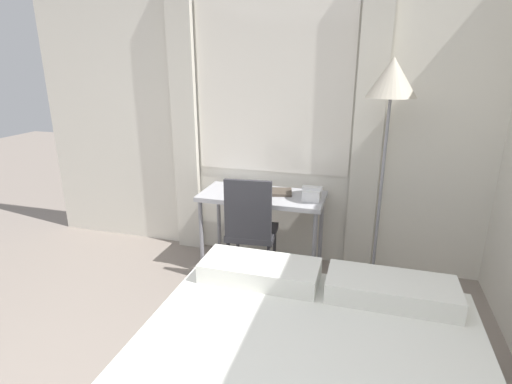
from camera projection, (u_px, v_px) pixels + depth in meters
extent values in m
cube|color=silver|center=(270.00, 117.00, 3.59)|extent=(4.79, 0.05, 2.70)
cube|color=white|center=(272.00, 88.00, 3.48)|extent=(1.40, 0.01, 1.50)
cube|color=beige|center=(184.00, 120.00, 3.76)|extent=(0.24, 0.06, 2.60)
cube|color=beige|center=(368.00, 128.00, 3.31)|extent=(0.24, 0.06, 2.60)
cube|color=#B2B2B7|center=(262.00, 196.00, 3.48)|extent=(1.08, 0.50, 0.04)
cylinder|color=gray|center=(201.00, 237.00, 3.53)|extent=(0.04, 0.04, 0.68)
cylinder|color=gray|center=(314.00, 251.00, 3.27)|extent=(0.04, 0.04, 0.68)
cylinder|color=gray|center=(219.00, 220.00, 3.92)|extent=(0.04, 0.04, 0.68)
cylinder|color=gray|center=(321.00, 231.00, 3.66)|extent=(0.04, 0.04, 0.68)
cube|color=#333338|center=(252.00, 232.00, 3.41)|extent=(0.44, 0.44, 0.05)
cube|color=#333338|center=(248.00, 210.00, 3.16)|extent=(0.38, 0.07, 0.49)
cylinder|color=#333338|center=(229.00, 264.00, 3.36)|extent=(0.03, 0.03, 0.41)
cylinder|color=#333338|center=(269.00, 267.00, 3.30)|extent=(0.03, 0.03, 0.41)
cylinder|color=#333338|center=(238.00, 246.00, 3.67)|extent=(0.03, 0.03, 0.41)
cylinder|color=#333338|center=(274.00, 249.00, 3.61)|extent=(0.03, 0.03, 0.41)
cube|color=silver|center=(260.00, 270.00, 2.46)|extent=(0.72, 0.32, 0.12)
cube|color=silver|center=(391.00, 289.00, 2.26)|extent=(0.72, 0.32, 0.12)
cylinder|color=#4C4C51|center=(371.00, 287.00, 3.36)|extent=(0.31, 0.31, 0.03)
cylinder|color=gray|center=(380.00, 199.00, 3.11)|extent=(0.02, 0.02, 1.55)
cone|color=beige|center=(392.00, 77.00, 2.83)|extent=(0.36, 0.36, 0.28)
cube|color=white|center=(312.00, 194.00, 3.34)|extent=(0.15, 0.18, 0.09)
cube|color=white|center=(312.00, 188.00, 3.32)|extent=(0.17, 0.06, 0.02)
cube|color=#4C4238|center=(275.00, 192.00, 3.49)|extent=(0.32, 0.25, 0.02)
cube|color=white|center=(275.00, 191.00, 3.49)|extent=(0.30, 0.24, 0.01)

